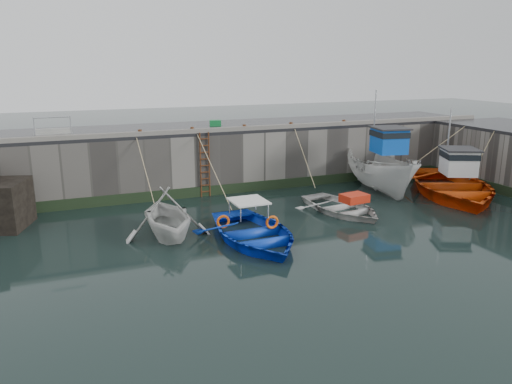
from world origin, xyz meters
name	(u,v)px	position (x,y,z in m)	size (l,w,h in m)	color
ground	(346,262)	(0.00, 0.00, 0.00)	(120.00, 120.00, 0.00)	black
quay_back	(227,155)	(0.00, 12.50, 1.50)	(30.00, 5.00, 3.00)	slate
road_back	(226,127)	(0.00, 12.50, 3.08)	(30.00, 5.00, 0.16)	black
kerb_back	(241,129)	(0.00, 10.15, 3.26)	(30.00, 0.30, 0.20)	slate
algae_back	(243,188)	(0.00, 9.96, 0.25)	(30.00, 0.08, 0.50)	black
ladder	(205,165)	(-2.00, 9.91, 1.59)	(0.51, 0.08, 3.20)	#3F1E0F
boat_near_white	(168,235)	(-4.98, 4.93, 0.00)	(3.57, 4.14, 2.18)	silver
boat_near_white_rope	(150,209)	(-4.98, 8.72, 0.00)	(0.04, 3.65, 3.10)	tan
boat_near_blue	(254,240)	(-2.11, 3.12, 0.00)	(3.91, 5.48, 1.13)	#0D39C6
boat_near_blue_rope	(216,208)	(-2.11, 7.81, 0.00)	(0.04, 5.10, 3.10)	tan
boat_near_navy	(342,212)	(2.92, 5.12, 0.00)	(3.26, 4.56, 0.94)	silver
boat_near_navy_rope	(304,192)	(2.92, 8.81, 0.00)	(0.04, 3.52, 3.10)	tan
boat_far_white	(382,171)	(6.82, 7.66, 1.03)	(3.43, 6.64, 5.44)	silver
boat_far_orange	(452,186)	(9.49, 5.49, 0.51)	(8.05, 9.12, 4.57)	#E3450B
fish_crate	(215,123)	(-0.65, 12.45, 3.31)	(0.61, 0.39, 0.31)	#167C38
railing	(53,133)	(-8.75, 11.25, 3.36)	(1.60, 1.05, 1.00)	#A5A8AD
bollard_a	(140,133)	(-5.00, 10.25, 3.30)	(0.18, 0.18, 0.28)	#3F1E0F
bollard_b	(192,130)	(-2.50, 10.25, 3.30)	(0.18, 0.18, 0.28)	#3F1E0F
bollard_c	(244,127)	(0.20, 10.25, 3.30)	(0.18, 0.18, 0.28)	#3F1E0F
bollard_d	(291,125)	(2.80, 10.25, 3.30)	(0.18, 0.18, 0.28)	#3F1E0F
bollard_e	(344,122)	(6.00, 10.25, 3.30)	(0.18, 0.18, 0.28)	#3F1E0F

